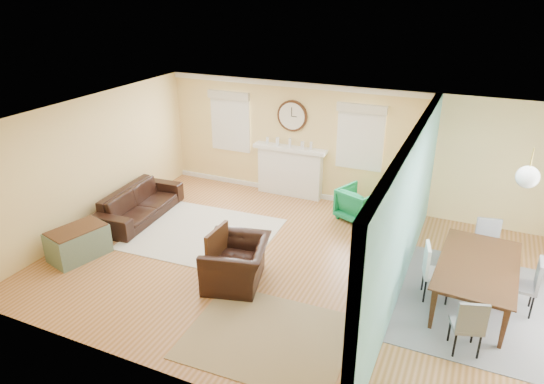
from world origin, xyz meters
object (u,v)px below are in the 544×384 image
object	(u,v)px
sofa	(140,203)
eames_chair	(237,263)
credenza	(391,236)
green_chair	(359,204)
dining_table	(477,284)

from	to	relation	value
sofa	eames_chair	distance (m)	3.25
eames_chair	credenza	bearing A→B (deg)	116.99
eames_chair	green_chair	xyz separation A→B (m)	(1.21, 3.10, -0.02)
credenza	dining_table	distance (m)	1.75
green_chair	credenza	world-z (taller)	credenza
green_chair	dining_table	bearing A→B (deg)	160.76
eames_chair	credenza	size ratio (longest dim) A/B	0.82
eames_chair	dining_table	xyz separation A→B (m)	(3.60, 0.96, -0.01)
credenza	dining_table	world-z (taller)	credenza
green_chair	credenza	xyz separation A→B (m)	(0.91, -1.21, 0.06)
credenza	dining_table	bearing A→B (deg)	-32.01
sofa	credenza	world-z (taller)	credenza
sofa	credenza	bearing A→B (deg)	-88.02
green_chair	eames_chair	bearing A→B (deg)	91.23
sofa	green_chair	world-z (taller)	green_chair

